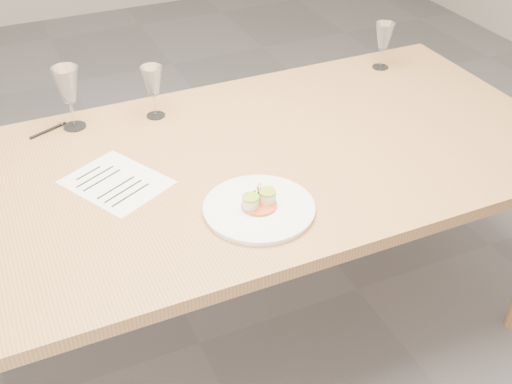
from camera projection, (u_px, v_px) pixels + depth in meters
name	position (u px, v px, depth m)	size (l,w,h in m)	color
ground	(199.00, 343.00, 2.32)	(7.00, 7.00, 0.00)	slate
dining_table	(188.00, 190.00, 1.92)	(2.40, 1.00, 0.75)	#B4824E
dinner_plate	(259.00, 207.00, 1.72)	(0.30, 0.30, 0.08)	white
recipe_sheet	(116.00, 182.00, 1.83)	(0.32, 0.35, 0.00)	white
ballpoint_pen	(48.00, 130.00, 2.07)	(0.13, 0.06, 0.01)	black
wine_glass_1	(67.00, 86.00, 2.01)	(0.08, 0.08, 0.21)	white
wine_glass_2	(152.00, 82.00, 2.08)	(0.07, 0.07, 0.18)	white
wine_glass_3	(384.00, 37.00, 2.39)	(0.07, 0.07, 0.18)	white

